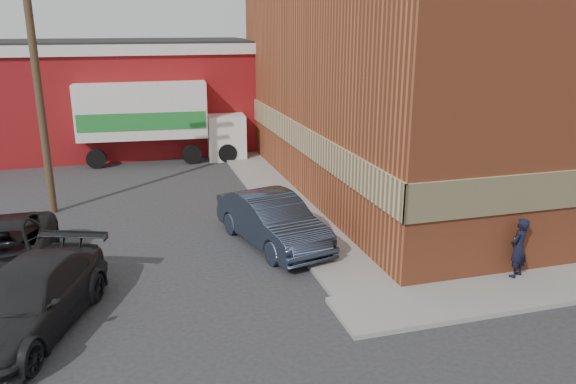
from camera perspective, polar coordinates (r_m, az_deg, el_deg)
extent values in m
plane|color=#28282B|center=(13.92, 5.78, -10.78)|extent=(90.00, 90.00, 0.00)
cube|color=#A84C2B|center=(24.40, 17.17, 11.53)|extent=(14.00, 18.00, 9.00)
cube|color=tan|center=(21.73, 0.77, 5.83)|extent=(0.08, 18.16, 1.00)
cube|color=gray|center=(22.04, -1.39, -0.01)|extent=(1.80, 18.00, 0.12)
cube|color=maroon|center=(31.69, -18.47, 8.81)|extent=(16.00, 8.00, 5.00)
cube|color=silver|center=(31.47, -18.94, 13.76)|extent=(16.30, 8.30, 0.50)
cube|color=black|center=(31.46, -18.99, 14.30)|extent=(16.00, 8.00, 0.10)
cylinder|color=#513928|center=(20.70, -24.09, 10.02)|extent=(0.26, 0.26, 9.00)
imported|color=black|center=(15.58, 22.39, -5.26)|extent=(0.69, 0.59, 1.59)
imported|color=#273042|center=(16.78, -1.60, -2.92)|extent=(2.73, 4.93, 1.54)
imported|color=black|center=(13.47, -24.92, -9.94)|extent=(3.66, 5.36, 1.44)
cube|color=white|center=(27.70, -14.55, 8.15)|extent=(6.10, 2.83, 2.57)
cube|color=#228030|center=(26.58, -14.60, 6.93)|extent=(5.72, 0.46, 0.79)
cube|color=white|center=(28.01, -6.41, 5.69)|extent=(1.94, 2.31, 2.18)
cylinder|color=black|center=(27.31, -18.89, 3.21)|extent=(0.91, 0.36, 0.89)
cylinder|color=black|center=(29.22, -18.45, 4.10)|extent=(0.91, 0.36, 0.89)
cylinder|color=black|center=(27.08, -9.71, 3.77)|extent=(0.91, 0.36, 0.89)
cylinder|color=black|center=(29.01, -9.87, 4.63)|extent=(0.91, 0.36, 0.89)
cylinder|color=black|center=(27.18, -6.16, 3.97)|extent=(0.91, 0.36, 0.89)
cylinder|color=black|center=(29.11, -6.55, 4.81)|extent=(0.91, 0.36, 0.89)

